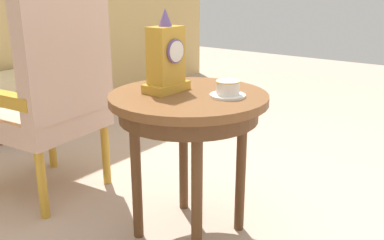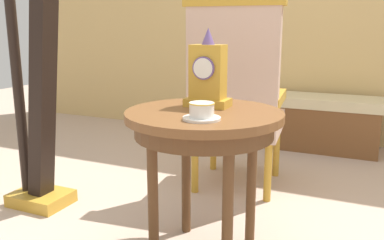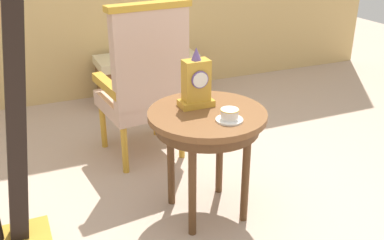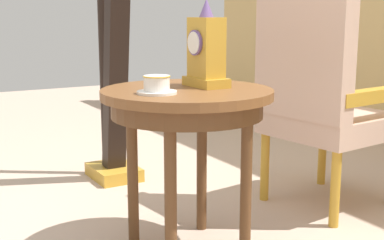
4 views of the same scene
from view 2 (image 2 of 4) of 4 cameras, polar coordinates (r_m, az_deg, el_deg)
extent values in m
cylinder|color=brown|center=(1.68, 1.82, 0.67)|extent=(0.65, 0.65, 0.03)
cylinder|color=#56351C|center=(1.69, 1.81, -1.07)|extent=(0.58, 0.58, 0.07)
cylinder|color=#56351C|center=(1.87, 8.31, -8.59)|extent=(0.04, 0.04, 0.62)
cylinder|color=#56351C|center=(1.98, -0.83, -7.28)|extent=(0.04, 0.04, 0.62)
cylinder|color=#56351C|center=(1.71, -5.49, -10.64)|extent=(0.04, 0.04, 0.62)
cylinder|color=#56351C|center=(1.59, 5.01, -12.55)|extent=(0.04, 0.04, 0.62)
cylinder|color=white|center=(1.52, 1.36, 0.23)|extent=(0.14, 0.14, 0.01)
cylinder|color=white|center=(1.51, 1.37, 1.45)|extent=(0.09, 0.09, 0.06)
torus|color=gold|center=(1.51, 1.37, 2.37)|extent=(0.10, 0.10, 0.00)
cube|color=gold|center=(1.77, 2.21, 2.47)|extent=(0.19, 0.11, 0.04)
cube|color=gold|center=(1.76, 2.25, 6.75)|extent=(0.14, 0.09, 0.23)
cylinder|color=#664C8C|center=(1.71, 1.61, 7.26)|extent=(0.10, 0.01, 0.10)
cylinder|color=white|center=(1.70, 1.53, 7.24)|extent=(0.08, 0.00, 0.08)
cone|color=#664C8C|center=(1.75, 2.29, 11.65)|extent=(0.06, 0.06, 0.07)
cube|color=#CCA893|center=(2.58, 6.55, -0.35)|extent=(0.57, 0.57, 0.11)
cube|color=#CCA893|center=(2.31, 5.70, 7.58)|extent=(0.53, 0.15, 0.64)
cube|color=gold|center=(2.30, 5.89, 16.04)|extent=(0.57, 0.16, 0.04)
cube|color=gold|center=(2.51, 11.79, 2.96)|extent=(0.12, 0.47, 0.06)
cube|color=gold|center=(2.60, 1.65, 3.54)|extent=(0.12, 0.47, 0.06)
cylinder|color=gold|center=(2.82, 11.72, -4.26)|extent=(0.04, 0.04, 0.35)
cylinder|color=gold|center=(2.89, 3.00, -3.56)|extent=(0.04, 0.04, 0.35)
cylinder|color=gold|center=(2.40, 10.56, -7.20)|extent=(0.04, 0.04, 0.35)
cylinder|color=gold|center=(2.49, 0.40, -6.27)|extent=(0.04, 0.04, 0.35)
cube|color=gold|center=(2.52, -20.33, -10.21)|extent=(0.32, 0.24, 0.07)
cylinder|color=black|center=(2.41, -23.70, 10.21)|extent=(0.06, 0.06, 1.71)
cube|color=black|center=(2.27, -20.08, 8.53)|extent=(0.28, 0.11, 1.57)
cube|color=beige|center=(3.50, 17.72, 2.50)|extent=(0.95, 0.40, 0.08)
cube|color=brown|center=(3.55, 17.48, -1.00)|extent=(0.91, 0.38, 0.36)
camera|label=1|loc=(2.01, -52.94, 10.29)|focal=39.57mm
camera|label=3|loc=(1.76, -88.05, 21.41)|focal=41.67mm
camera|label=4|loc=(1.23, 87.82, -2.25)|focal=49.86mm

